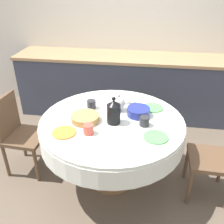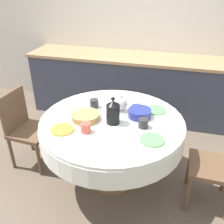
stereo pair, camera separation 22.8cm
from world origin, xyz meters
TOP-DOWN VIEW (x-y plane):
  - ground_plane at (0.00, 0.00)m, footprint 12.00×12.00m
  - wall_back at (0.00, 1.84)m, footprint 7.00×0.05m
  - kitchen_counter at (0.00, 1.50)m, footprint 3.24×0.64m
  - dining_table at (0.00, 0.00)m, footprint 1.35×1.35m
  - chair_left at (1.02, -0.03)m, footprint 0.41×0.41m
  - chair_right at (-1.01, 0.07)m, footprint 0.43×0.43m
  - plate_near_left at (-0.37, -0.29)m, footprint 0.21×0.21m
  - cup_near_left at (-0.16, -0.26)m, footprint 0.09×0.09m
  - plate_near_right at (0.40, -0.24)m, footprint 0.21×0.21m
  - cup_near_right at (0.30, -0.06)m, footprint 0.09×0.09m
  - plate_far_left at (-0.27, 0.38)m, footprint 0.21×0.21m
  - cup_far_left at (-0.24, 0.19)m, footprint 0.09×0.09m
  - plate_far_right at (0.37, 0.28)m, footprint 0.21×0.21m
  - cup_far_right at (0.17, 0.25)m, footprint 0.09×0.09m
  - coffee_carafe at (0.02, -0.05)m, footprint 0.12×0.12m
  - teapot at (0.04, 0.19)m, footprint 0.18×0.13m
  - bread_basket at (-0.24, -0.06)m, footprint 0.26×0.26m
  - fruit_bowl at (0.24, 0.12)m, footprint 0.22×0.22m

SIDE VIEW (x-z plane):
  - ground_plane at x=0.00m, z-range 0.00..0.00m
  - kitchen_counter at x=0.00m, z-range 0.00..0.92m
  - chair_left at x=1.02m, z-range 0.05..0.92m
  - chair_right at x=-1.01m, z-range 0.05..0.92m
  - dining_table at x=0.00m, z-range 0.26..1.01m
  - plate_near_left at x=-0.37m, z-range 0.76..0.77m
  - plate_near_right at x=0.40m, z-range 0.76..0.77m
  - plate_far_left at x=-0.27m, z-range 0.76..0.77m
  - plate_far_right at x=0.37m, z-range 0.76..0.77m
  - bread_basket at x=-0.24m, z-range 0.76..0.81m
  - fruit_bowl at x=0.24m, z-range 0.76..0.83m
  - cup_near_left at x=-0.16m, z-range 0.76..0.84m
  - cup_near_right at x=0.30m, z-range 0.76..0.84m
  - cup_far_left at x=-0.24m, z-range 0.76..0.84m
  - cup_far_right at x=0.17m, z-range 0.76..0.84m
  - teapot at x=0.04m, z-range 0.75..0.92m
  - coffee_carafe at x=0.02m, z-range 0.74..1.00m
  - wall_back at x=0.00m, z-range 0.00..2.60m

